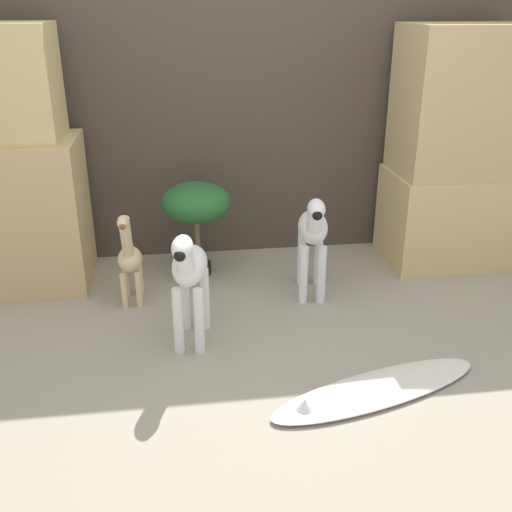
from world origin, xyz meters
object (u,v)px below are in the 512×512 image
Objects in this scene: zebra_right at (313,233)px; zebra_left at (189,272)px; giraffe_figurine at (129,257)px; potted_palm_front at (196,205)px; surfboard at (375,390)px.

zebra_right is 1.00× the size of zebra_left.
potted_palm_front reaches higher than giraffe_figurine.
zebra_right reaches higher than potted_palm_front.
giraffe_figurine is at bearing 123.59° from zebra_left.
potted_palm_front is at bearing 117.40° from surfboard.
surfboard is (1.15, -1.06, -0.28)m from giraffe_figurine.
surfboard is at bearing -85.80° from zebra_right.
zebra_left is at bearing -95.18° from potted_palm_front.
surfboard is at bearing -62.60° from potted_palm_front.
zebra_right is 1.11× the size of giraffe_figurine.
giraffe_figurine is (-0.33, 0.50, -0.11)m from zebra_left.
surfboard is (0.81, -0.56, -0.39)m from zebra_left.
giraffe_figurine is at bearing 137.26° from surfboard.
potted_palm_front is (-0.66, 0.41, 0.06)m from zebra_right.
surfboard is at bearing -42.74° from giraffe_figurine.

